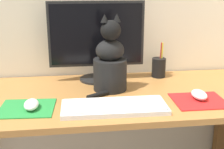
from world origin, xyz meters
TOP-DOWN VIEW (x-y plane):
  - desk at (0.00, 0.00)m, footprint 1.38×0.59m
  - monitor at (-0.06, 0.20)m, footprint 0.46×0.17m
  - keyboard at (-0.03, -0.17)m, footprint 0.41×0.17m
  - mousepad_left at (-0.36, -0.12)m, footprint 0.22×0.20m
  - mousepad_right at (0.33, -0.13)m, footprint 0.21×0.19m
  - computer_mouse_left at (-0.34, -0.13)m, footprint 0.06×0.10m
  - computer_mouse_right at (0.34, -0.11)m, footprint 0.06×0.10m
  - cat at (-0.01, 0.06)m, footprint 0.20×0.21m
  - pen_cup at (0.25, 0.21)m, footprint 0.07×0.07m

SIDE VIEW (x-z plane):
  - desk at x=0.00m, z-range 0.25..0.97m
  - mousepad_left at x=-0.36m, z-range 0.71..0.72m
  - mousepad_right at x=0.33m, z-range 0.71..0.72m
  - keyboard at x=-0.03m, z-range 0.71..0.74m
  - computer_mouse_left at x=-0.34m, z-range 0.72..0.75m
  - computer_mouse_right at x=0.34m, z-range 0.72..0.75m
  - pen_cup at x=0.25m, z-range 0.67..0.85m
  - cat at x=-0.01m, z-range 0.67..1.01m
  - monitor at x=-0.06m, z-range 0.73..1.11m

